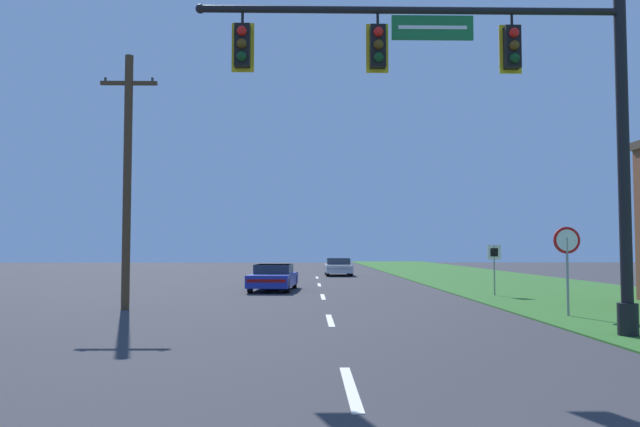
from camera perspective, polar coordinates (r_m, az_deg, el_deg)
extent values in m
cube|color=#2D6626|center=(34.68, 17.66, -6.20)|extent=(10.00, 110.00, 0.04)
cube|color=silver|center=(9.03, 2.80, -15.58)|extent=(0.16, 2.80, 0.01)
cube|color=silver|center=(16.92, 0.93, -9.75)|extent=(0.16, 2.80, 0.01)
cube|color=silver|center=(24.88, 0.27, -7.64)|extent=(0.16, 2.80, 0.01)
cube|color=silver|center=(32.86, -0.07, -6.55)|extent=(0.16, 2.80, 0.01)
cube|color=silver|center=(40.85, -0.27, -5.88)|extent=(0.16, 2.80, 0.01)
cylinder|color=black|center=(15.35, 26.33, -8.66)|extent=(0.44, 0.44, 0.70)
cylinder|color=black|center=(15.40, 26.01, 4.59)|extent=(0.26, 0.26, 7.80)
cylinder|color=black|center=(14.75, 8.34, 17.90)|extent=(9.39, 0.16, 0.16)
sphere|color=black|center=(14.77, -10.90, 17.90)|extent=(0.21, 0.21, 0.21)
cube|color=#196B33|center=(14.69, 10.24, 16.36)|extent=(1.82, 0.06, 0.55)
cube|color=white|center=(14.66, 10.27, 16.40)|extent=(1.53, 0.01, 0.08)
cylinder|color=black|center=(14.58, -7.10, 17.41)|extent=(0.06, 0.06, 0.35)
cube|color=yellow|center=(14.49, -7.06, 14.82)|extent=(0.50, 0.03, 1.11)
cube|color=black|center=(14.37, -7.12, 14.98)|extent=(0.34, 0.24, 0.95)
sphere|color=red|center=(14.33, -7.17, 16.24)|extent=(0.22, 0.22, 0.22)
sphere|color=#51380F|center=(14.23, -7.18, 15.16)|extent=(0.22, 0.22, 0.22)
sphere|color=#0F3D19|center=(14.15, -7.19, 14.06)|extent=(0.22, 0.22, 0.22)
cylinder|color=black|center=(14.59, 5.30, 17.39)|extent=(0.06, 0.06, 0.35)
cube|color=yellow|center=(14.50, 5.25, 14.80)|extent=(0.50, 0.03, 1.11)
cube|color=black|center=(14.37, 5.31, 14.96)|extent=(0.34, 0.24, 0.95)
sphere|color=red|center=(14.33, 5.37, 16.22)|extent=(0.22, 0.22, 0.22)
sphere|color=#51380F|center=(14.24, 5.38, 15.13)|extent=(0.22, 0.22, 0.22)
sphere|color=#0F3D19|center=(14.16, 5.38, 14.04)|extent=(0.22, 0.22, 0.22)
cylinder|color=black|center=(15.20, 17.13, 16.65)|extent=(0.06, 0.06, 0.35)
cube|color=yellow|center=(15.12, 17.00, 14.16)|extent=(0.50, 0.03, 1.11)
cube|color=black|center=(15.00, 17.17, 14.31)|extent=(0.34, 0.24, 0.95)
sphere|color=red|center=(14.96, 17.32, 15.51)|extent=(0.22, 0.22, 0.22)
sphere|color=#51380F|center=(14.87, 17.34, 14.47)|extent=(0.22, 0.22, 0.22)
sphere|color=#0F3D19|center=(14.79, 17.36, 13.41)|extent=(0.22, 0.22, 0.22)
cylinder|color=black|center=(30.15, -2.35, -6.25)|extent=(0.22, 0.64, 0.64)
cylinder|color=black|center=(30.36, -5.38, -6.22)|extent=(0.22, 0.64, 0.64)
cylinder|color=black|center=(27.02, -3.04, -6.61)|extent=(0.22, 0.64, 0.64)
cylinder|color=black|center=(27.24, -6.41, -6.56)|extent=(0.22, 0.64, 0.64)
cube|color=#1E2D9E|center=(28.67, -4.28, -6.05)|extent=(2.18, 4.69, 0.55)
cube|color=#283342|center=(28.76, -4.24, -5.07)|extent=(1.75, 2.04, 0.42)
cube|color=#1E2D9E|center=(28.76, -4.24, -4.71)|extent=(1.71, 2.00, 0.06)
cube|color=#B71414|center=(26.44, -4.94, -6.16)|extent=(1.67, 0.19, 0.14)
cylinder|color=black|center=(45.60, 2.60, -5.20)|extent=(0.22, 0.64, 0.64)
cylinder|color=black|center=(45.53, 0.59, -5.21)|extent=(0.22, 0.64, 0.64)
cylinder|color=black|center=(42.69, 2.86, -5.34)|extent=(0.22, 0.64, 0.64)
cylinder|color=black|center=(42.61, 0.70, -5.35)|extent=(0.22, 0.64, 0.64)
cube|color=silver|center=(44.09, 1.69, -5.04)|extent=(1.82, 4.32, 0.55)
cube|color=#283342|center=(44.19, 1.68, -4.41)|extent=(1.60, 1.82, 0.42)
cube|color=silver|center=(44.18, 1.68, -4.17)|extent=(1.57, 1.78, 0.06)
cube|color=#B71414|center=(41.96, 1.83, -5.05)|extent=(1.67, 0.06, 0.14)
cylinder|color=gray|center=(19.02, 21.69, -5.37)|extent=(0.07, 0.07, 2.20)
cylinder|color=red|center=(19.00, 21.63, -2.29)|extent=(0.76, 0.04, 0.76)
cylinder|color=white|center=(18.98, 21.66, -2.29)|extent=(0.61, 0.01, 0.61)
cylinder|color=gray|center=(26.19, 15.65, -5.03)|extent=(0.06, 0.06, 2.00)
cube|color=white|center=(26.17, 15.62, -3.43)|extent=(0.55, 0.04, 0.60)
cube|color=black|center=(26.15, 15.64, -3.43)|extent=(0.31, 0.01, 0.34)
cylinder|color=#4C3823|center=(20.75, -17.21, 2.83)|extent=(0.26, 0.26, 8.13)
cube|color=#4C3823|center=(21.31, -17.07, 11.32)|extent=(1.80, 0.12, 0.12)
cylinder|color=#333338|center=(21.55, -19.03, 11.52)|extent=(0.08, 0.08, 0.12)
cylinder|color=#333338|center=(21.15, -15.07, 11.74)|extent=(0.08, 0.08, 0.12)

